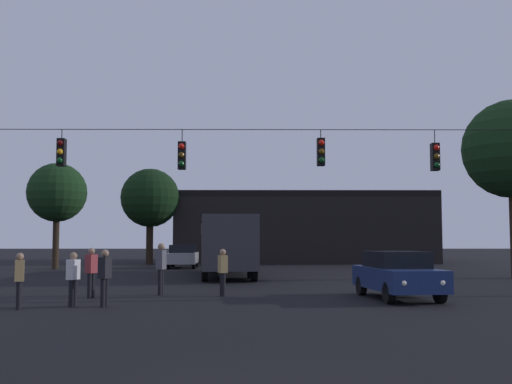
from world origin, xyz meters
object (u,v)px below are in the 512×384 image
(car_far_left, at_px, (183,256))
(pedestrian_crossing_right, at_px, (73,276))
(tree_left_silhouette, at_px, (512,150))
(pedestrian_crossing_left, at_px, (91,270))
(tree_right_far, at_px, (57,193))
(pedestrian_far_side, at_px, (161,265))
(pedestrian_near_bus, at_px, (105,275))
(pedestrian_trailing, at_px, (19,278))
(pedestrian_crossing_center, at_px, (223,270))
(tree_behind_building, at_px, (150,198))
(car_near_right, at_px, (397,274))
(city_bus, at_px, (226,240))

(car_far_left, xyz_separation_m, pedestrian_crossing_right, (-0.63, -22.75, 0.06))
(tree_left_silhouette, bearing_deg, pedestrian_crossing_left, -151.69)
(tree_left_silhouette, relative_size, tree_right_far, 1.30)
(pedestrian_far_side, distance_m, tree_right_far, 20.61)
(car_far_left, bearing_deg, tree_right_far, -171.04)
(pedestrian_near_bus, height_order, pedestrian_trailing, pedestrian_near_bus)
(pedestrian_crossing_center, relative_size, pedestrian_crossing_right, 1.03)
(pedestrian_crossing_left, bearing_deg, tree_behind_building, 95.22)
(car_near_right, xyz_separation_m, tree_behind_building, (-12.29, 26.33, 4.14))
(city_bus, bearing_deg, pedestrian_crossing_center, -88.16)
(pedestrian_trailing, relative_size, tree_left_silhouette, 0.18)
(pedestrian_far_side, distance_m, tree_behind_building, 25.65)
(pedestrian_near_bus, relative_size, tree_left_silhouette, 0.18)
(tree_right_far, bearing_deg, car_far_left, 8.96)
(pedestrian_crossing_center, relative_size, tree_right_far, 0.23)
(pedestrian_far_side, bearing_deg, city_bus, 80.75)
(car_far_left, xyz_separation_m, pedestrian_trailing, (-1.90, -23.46, 0.07))
(pedestrian_trailing, xyz_separation_m, tree_left_silhouette, (19.24, 12.94, 5.43))
(pedestrian_crossing_left, bearing_deg, pedestrian_crossing_center, 7.74)
(pedestrian_crossing_left, height_order, pedestrian_crossing_right, pedestrian_crossing_left)
(pedestrian_crossing_center, relative_size, tree_behind_building, 0.22)
(pedestrian_near_bus, distance_m, tree_right_far, 23.49)
(pedestrian_crossing_center, relative_size, pedestrian_far_side, 0.89)
(car_near_right, distance_m, pedestrian_crossing_left, 9.93)
(pedestrian_far_side, bearing_deg, pedestrian_crossing_center, -11.64)
(city_bus, height_order, tree_left_silhouette, tree_left_silhouette)
(pedestrian_crossing_left, bearing_deg, tree_left_silhouette, 28.31)
(pedestrian_crossing_center, height_order, pedestrian_near_bus, pedestrian_near_bus)
(pedestrian_near_bus, height_order, tree_right_far, tree_right_far)
(pedestrian_crossing_left, relative_size, pedestrian_crossing_right, 1.06)
(city_bus, bearing_deg, pedestrian_crossing_right, -104.68)
(tree_left_silhouette, relative_size, tree_behind_building, 1.22)
(pedestrian_crossing_right, bearing_deg, pedestrian_trailing, -150.88)
(city_bus, xyz_separation_m, pedestrian_near_bus, (-2.84, -14.54, -0.95))
(city_bus, height_order, pedestrian_crossing_left, city_bus)
(car_far_left, xyz_separation_m, pedestrian_far_side, (1.37, -19.24, 0.21))
(car_far_left, bearing_deg, car_near_right, -66.05)
(city_bus, xyz_separation_m, tree_left_silhouette, (14.20, -2.16, 4.43))
(pedestrian_crossing_right, distance_m, pedestrian_near_bus, 0.95)
(car_near_right, xyz_separation_m, pedestrian_far_side, (-7.80, 1.38, 0.21))
(pedestrian_near_bus, relative_size, pedestrian_far_side, 0.91)
(pedestrian_crossing_right, height_order, pedestrian_far_side, pedestrian_far_side)
(tree_behind_building, bearing_deg, tree_left_silhouette, -38.38)
(pedestrian_crossing_center, bearing_deg, tree_left_silhouette, 33.54)
(city_bus, xyz_separation_m, pedestrian_crossing_center, (0.36, -11.33, -0.98))
(city_bus, xyz_separation_m, car_far_left, (-3.14, 8.35, -1.07))
(car_near_right, height_order, pedestrian_crossing_right, pedestrian_crossing_right)
(tree_behind_building, bearing_deg, pedestrian_crossing_center, -75.35)
(pedestrian_crossing_left, relative_size, tree_left_silhouette, 0.19)
(pedestrian_far_side, bearing_deg, pedestrian_near_bus, -106.23)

